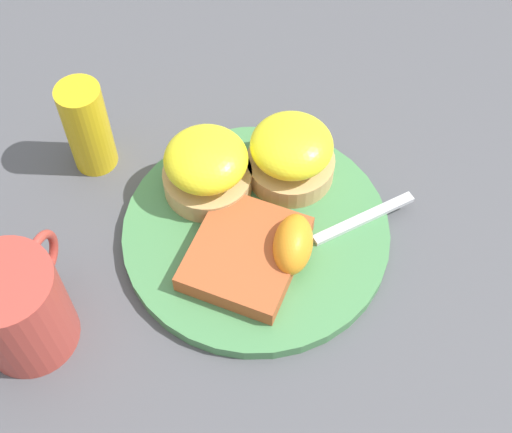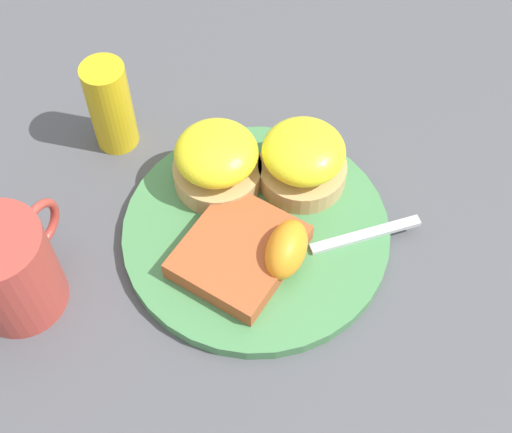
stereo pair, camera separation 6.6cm
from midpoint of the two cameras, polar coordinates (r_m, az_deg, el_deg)
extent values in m
plane|color=#4C4C51|center=(0.69, -2.74, -1.78)|extent=(1.10, 1.10, 0.00)
cylinder|color=#47844C|center=(0.68, -2.76, -1.47)|extent=(0.26, 0.26, 0.01)
cylinder|color=tan|center=(0.71, 0.09, 3.87)|extent=(0.09, 0.09, 0.02)
ellipsoid|color=yellow|center=(0.68, 0.09, 5.52)|extent=(0.08, 0.08, 0.04)
cylinder|color=tan|center=(0.70, -6.58, 2.75)|extent=(0.09, 0.09, 0.02)
ellipsoid|color=yellow|center=(0.67, -6.84, 4.38)|extent=(0.08, 0.08, 0.04)
cube|color=#AC5029|center=(0.65, -4.12, -3.09)|extent=(0.12, 0.11, 0.02)
ellipsoid|color=orange|center=(0.64, 0.04, -2.46)|extent=(0.06, 0.04, 0.04)
cube|color=silver|center=(0.68, 5.92, -0.35)|extent=(0.08, 0.09, 0.00)
cube|color=silver|center=(0.65, -4.02, -4.87)|extent=(0.05, 0.05, 0.00)
cylinder|color=#B23D33|center=(0.64, -21.38, -7.18)|extent=(0.08, 0.08, 0.10)
torus|color=#B23D33|center=(0.65, -19.63, -3.45)|extent=(0.05, 0.01, 0.05)
cylinder|color=gold|center=(0.73, -15.90, 6.70)|extent=(0.04, 0.04, 0.10)
camera|label=1|loc=(0.03, -92.87, -4.28)|focal=50.00mm
camera|label=2|loc=(0.03, 87.13, 4.28)|focal=50.00mm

